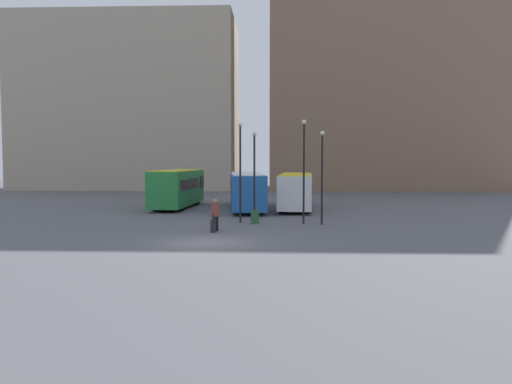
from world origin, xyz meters
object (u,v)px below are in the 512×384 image
bus_1 (246,189)px  suitcase (213,226)px  trash_bin (255,217)px  traveler (215,212)px  lamp_post_1 (254,170)px  lamp_post_3 (322,170)px  bus_0 (178,187)px  bus_2 (296,190)px  lamp_post_2 (240,165)px  lamp_post_0 (304,164)px

bus_1 → suitcase: bearing=169.9°
trash_bin → traveler: bearing=-120.8°
lamp_post_1 → lamp_post_3: 4.12m
lamp_post_1 → suitcase: bearing=-118.5°
suitcase → trash_bin: size_ratio=1.15×
bus_0 → lamp_post_1: lamp_post_1 is taller
bus_1 → lamp_post_3: (5.15, -9.94, 1.75)m
bus_0 → bus_2: bearing=-93.2°
lamp_post_1 → trash_bin: lamp_post_1 is taller
lamp_post_1 → lamp_post_2: 1.08m
lamp_post_1 → lamp_post_2: lamp_post_2 is taller
bus_2 → lamp_post_2: bearing=160.9°
traveler → lamp_post_2: lamp_post_2 is taller
bus_0 → bus_1: bearing=-97.1°
lamp_post_0 → suitcase: bearing=-143.7°
lamp_post_3 → bus_2: bearing=96.6°
suitcase → traveler: bearing=-28.9°
bus_2 → suitcase: 14.41m
suitcase → bus_2: bearing=-39.4°
bus_1 → trash_bin: bus_1 is taller
trash_bin → lamp_post_1: bearing=-117.5°
bus_1 → lamp_post_3: size_ratio=2.07×
lamp_post_1 → lamp_post_2: size_ratio=0.91×
traveler → lamp_post_1: 4.52m
bus_0 → traveler: (4.83, -14.02, -0.64)m
lamp_post_2 → trash_bin: size_ratio=7.35×
lamp_post_0 → lamp_post_1: lamp_post_0 is taller
traveler → lamp_post_1: lamp_post_1 is taller
bus_1 → lamp_post_0: size_ratio=1.85×
bus_2 → traveler: size_ratio=5.59×
lamp_post_0 → traveler: bearing=-147.1°
suitcase → lamp_post_0: bearing=-72.5°
bus_1 → bus_0: bearing=74.2°
trash_bin → lamp_post_3: bearing=-5.3°
bus_1 → lamp_post_1: lamp_post_1 is taller
bus_2 → trash_bin: size_ratio=11.77×
bus_2 → bus_0: bearing=87.6°
bus_2 → lamp_post_3: bearing=-169.4°
suitcase → lamp_post_0: size_ratio=0.15×
suitcase → trash_bin: suitcase is taller
bus_2 → traveler: bus_2 is taller
bus_1 → suitcase: 13.58m
lamp_post_0 → bus_1: bearing=112.7°
traveler → lamp_post_0: bearing=-75.9°
traveler → trash_bin: size_ratio=2.11×
lamp_post_0 → lamp_post_3: 1.16m
bus_0 → lamp_post_0: 14.72m
suitcase → trash_bin: (2.13, 3.93, 0.08)m
bus_2 → suitcase: bearing=163.3°
suitcase → lamp_post_2: bearing=-34.0°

